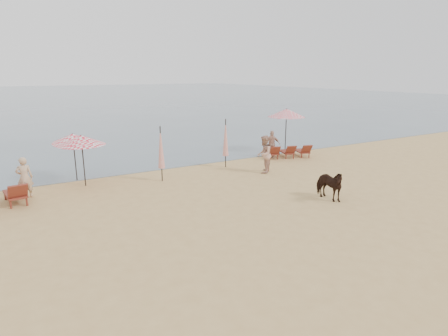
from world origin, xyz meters
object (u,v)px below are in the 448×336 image
at_px(umbrella_open_right, 287,113).
at_px(cow, 328,185).
at_px(lounger_cluster_right, 288,151).
at_px(umbrella_closed_left, 226,138).
at_px(umbrella_open_left_a, 81,140).
at_px(umbrella_closed_right, 161,148).
at_px(beachgoer_left, 25,177).
at_px(umbrella_open_left_b, 73,138).
at_px(beachgoer_right_a, 264,154).
at_px(beachgoer_right_b, 272,144).

relative_size(umbrella_open_right, cow, 1.88).
relative_size(lounger_cluster_right, umbrella_closed_left, 1.12).
bearing_deg(umbrella_open_left_a, umbrella_closed_right, -40.83).
xyz_separation_m(lounger_cluster_right, beachgoer_left, (-13.56, -0.42, 0.44)).
height_order(umbrella_open_left_a, umbrella_closed_right, umbrella_closed_right).
distance_m(umbrella_closed_left, umbrella_closed_right, 3.91).
xyz_separation_m(umbrella_closed_left, umbrella_closed_right, (-3.82, -0.79, -0.00)).
height_order(umbrella_closed_left, cow, umbrella_closed_left).
distance_m(umbrella_open_right, cow, 9.14).
bearing_deg(umbrella_open_left_b, umbrella_closed_right, -40.72).
bearing_deg(beachgoer_left, cow, 154.83).
xyz_separation_m(umbrella_closed_right, beachgoer_left, (-5.50, 0.49, -0.73)).
xyz_separation_m(umbrella_open_left_b, umbrella_closed_left, (7.19, -1.20, -0.41)).
bearing_deg(beachgoer_right_a, lounger_cluster_right, 169.24).
xyz_separation_m(lounger_cluster_right, umbrella_closed_right, (-8.07, -0.90, 1.17)).
distance_m(umbrella_open_left_b, umbrella_open_right, 12.31).
height_order(lounger_cluster_right, umbrella_open_right, umbrella_open_right).
distance_m(umbrella_open_left_a, beachgoer_right_b, 10.54).
bearing_deg(beachgoer_right_a, cow, 43.69).
distance_m(umbrella_closed_left, beachgoer_right_a, 2.28).
relative_size(umbrella_open_left_a, cow, 1.56).
relative_size(lounger_cluster_right, umbrella_open_right, 1.04).
bearing_deg(umbrella_open_right, umbrella_closed_right, -162.42).
distance_m(cow, beachgoer_right_a, 4.57).
bearing_deg(beachgoer_right_a, beachgoer_right_b, -176.99).
relative_size(umbrella_open_left_a, beachgoer_left, 1.37).
bearing_deg(umbrella_closed_left, beachgoer_left, -178.11).
distance_m(lounger_cluster_right, umbrella_closed_right, 8.20).
bearing_deg(cow, umbrella_open_right, 58.77).
xyz_separation_m(umbrella_open_left_a, cow, (7.83, -6.66, -1.42)).
distance_m(umbrella_open_left_a, umbrella_closed_right, 3.36).
relative_size(lounger_cluster_right, beachgoer_right_a, 1.52).
bearing_deg(umbrella_closed_right, beachgoer_left, 174.95).
distance_m(lounger_cluster_right, cow, 7.42).
bearing_deg(beachgoer_right_b, umbrella_closed_left, 46.25).
height_order(beachgoer_left, beachgoer_right_a, beachgoer_right_a).
distance_m(lounger_cluster_right, umbrella_open_left_a, 11.37).
xyz_separation_m(lounger_cluster_right, umbrella_open_left_a, (-11.25, 0.07, 1.64)).
bearing_deg(beachgoer_left, umbrella_open_left_b, -138.48).
xyz_separation_m(lounger_cluster_right, beachgoer_right_a, (-3.18, -2.03, 0.55)).
bearing_deg(umbrella_open_right, cow, -114.74).
height_order(umbrella_open_left_a, beachgoer_right_a, umbrella_open_left_a).
bearing_deg(umbrella_closed_left, cow, -82.76).
distance_m(umbrella_closed_left, cow, 6.59).
relative_size(umbrella_closed_left, beachgoer_right_b, 1.60).
xyz_separation_m(beachgoer_left, beachgoer_right_b, (12.78, 0.90, -0.03)).
height_order(beachgoer_right_a, beachgoer_right_b, beachgoer_right_a).
distance_m(beachgoer_right_a, beachgoer_right_b, 3.48).
bearing_deg(cow, umbrella_closed_left, 94.58).
relative_size(umbrella_open_left_b, umbrella_closed_left, 0.90).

